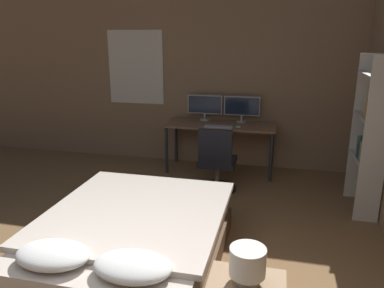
{
  "coord_description": "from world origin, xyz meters",
  "views": [
    {
      "loc": [
        0.91,
        -1.6,
        2.04
      ],
      "look_at": [
        -0.11,
        2.73,
        0.75
      ],
      "focal_mm": 35.0,
      "sensor_mm": 36.0,
      "label": 1
    }
  ],
  "objects_px": {
    "bedside_lamp": "(248,262)",
    "keyboard": "(218,127)",
    "desk": "(220,129)",
    "monitor_left": "(205,106)",
    "computer_mouse": "(238,127)",
    "office_chair": "(217,166)",
    "bed": "(133,242)",
    "bookshelf": "(370,132)",
    "monitor_right": "(242,107)"
  },
  "relations": [
    {
      "from": "bedside_lamp",
      "to": "keyboard",
      "type": "height_order",
      "value": "keyboard"
    },
    {
      "from": "desk",
      "to": "monitor_left",
      "type": "distance_m",
      "value": 0.48
    },
    {
      "from": "bedside_lamp",
      "to": "computer_mouse",
      "type": "relative_size",
      "value": 3.54
    },
    {
      "from": "office_chair",
      "to": "bed",
      "type": "bearing_deg",
      "value": -102.61
    },
    {
      "from": "monitor_left",
      "to": "office_chair",
      "type": "distance_m",
      "value": 1.26
    },
    {
      "from": "computer_mouse",
      "to": "keyboard",
      "type": "bearing_deg",
      "value": 180.0
    },
    {
      "from": "office_chair",
      "to": "bookshelf",
      "type": "bearing_deg",
      "value": -6.04
    },
    {
      "from": "computer_mouse",
      "to": "office_chair",
      "type": "relative_size",
      "value": 0.08
    },
    {
      "from": "bedside_lamp",
      "to": "monitor_left",
      "type": "xyz_separation_m",
      "value": [
        -1.01,
        3.63,
        0.32
      ]
    },
    {
      "from": "keyboard",
      "to": "office_chair",
      "type": "relative_size",
      "value": 0.45
    },
    {
      "from": "monitor_left",
      "to": "office_chair",
      "type": "height_order",
      "value": "monitor_left"
    },
    {
      "from": "bed",
      "to": "computer_mouse",
      "type": "bearing_deg",
      "value": 75.72
    },
    {
      "from": "desk",
      "to": "keyboard",
      "type": "xyz_separation_m",
      "value": [
        -0.0,
        -0.22,
        0.09
      ]
    },
    {
      "from": "monitor_left",
      "to": "computer_mouse",
      "type": "relative_size",
      "value": 7.87
    },
    {
      "from": "desk",
      "to": "bookshelf",
      "type": "distance_m",
      "value": 2.15
    },
    {
      "from": "bedside_lamp",
      "to": "office_chair",
      "type": "height_order",
      "value": "office_chair"
    },
    {
      "from": "monitor_right",
      "to": "bookshelf",
      "type": "height_order",
      "value": "bookshelf"
    },
    {
      "from": "monitor_left",
      "to": "desk",
      "type": "bearing_deg",
      "value": -37.25
    },
    {
      "from": "bedside_lamp",
      "to": "bookshelf",
      "type": "height_order",
      "value": "bookshelf"
    },
    {
      "from": "monitor_right",
      "to": "bedside_lamp",
      "type": "bearing_deg",
      "value": -83.3
    },
    {
      "from": "bedside_lamp",
      "to": "desk",
      "type": "bearing_deg",
      "value": 101.88
    },
    {
      "from": "bedside_lamp",
      "to": "computer_mouse",
      "type": "height_order",
      "value": "computer_mouse"
    },
    {
      "from": "bed",
      "to": "monitor_right",
      "type": "height_order",
      "value": "monitor_right"
    },
    {
      "from": "monitor_right",
      "to": "office_chair",
      "type": "relative_size",
      "value": 0.61
    },
    {
      "from": "monitor_left",
      "to": "computer_mouse",
      "type": "distance_m",
      "value": 0.76
    },
    {
      "from": "bedside_lamp",
      "to": "office_chair",
      "type": "bearing_deg",
      "value": 103.64
    },
    {
      "from": "bedside_lamp",
      "to": "desk",
      "type": "distance_m",
      "value": 3.49
    },
    {
      "from": "keyboard",
      "to": "bookshelf",
      "type": "relative_size",
      "value": 0.22
    },
    {
      "from": "bed",
      "to": "desk",
      "type": "bearing_deg",
      "value": 82.75
    },
    {
      "from": "bed",
      "to": "office_chair",
      "type": "relative_size",
      "value": 2.18
    },
    {
      "from": "desk",
      "to": "bedside_lamp",
      "type": "bearing_deg",
      "value": -78.12
    },
    {
      "from": "desk",
      "to": "monitor_right",
      "type": "distance_m",
      "value": 0.48
    },
    {
      "from": "monitor_right",
      "to": "computer_mouse",
      "type": "distance_m",
      "value": 0.49
    },
    {
      "from": "bedside_lamp",
      "to": "bookshelf",
      "type": "relative_size",
      "value": 0.13
    },
    {
      "from": "monitor_left",
      "to": "computer_mouse",
      "type": "bearing_deg",
      "value": -37.01
    },
    {
      "from": "office_chair",
      "to": "monitor_right",
      "type": "bearing_deg",
      "value": 78.56
    },
    {
      "from": "computer_mouse",
      "to": "office_chair",
      "type": "xyz_separation_m",
      "value": [
        -0.21,
        -0.58,
        -0.41
      ]
    },
    {
      "from": "desk",
      "to": "monitor_right",
      "type": "bearing_deg",
      "value": 37.25
    },
    {
      "from": "keyboard",
      "to": "monitor_left",
      "type": "bearing_deg",
      "value": 123.53
    },
    {
      "from": "bedside_lamp",
      "to": "bookshelf",
      "type": "xyz_separation_m",
      "value": [
        1.17,
        2.42,
        0.31
      ]
    },
    {
      "from": "monitor_left",
      "to": "keyboard",
      "type": "distance_m",
      "value": 0.57
    },
    {
      "from": "keyboard",
      "to": "computer_mouse",
      "type": "xyz_separation_m",
      "value": [
        0.29,
        0.0,
        0.01
      ]
    },
    {
      "from": "monitor_right",
      "to": "keyboard",
      "type": "xyz_separation_m",
      "value": [
        -0.29,
        -0.44,
        -0.22
      ]
    },
    {
      "from": "bedside_lamp",
      "to": "computer_mouse",
      "type": "distance_m",
      "value": 3.22
    },
    {
      "from": "monitor_left",
      "to": "bookshelf",
      "type": "height_order",
      "value": "bookshelf"
    },
    {
      "from": "bedside_lamp",
      "to": "desk",
      "type": "relative_size",
      "value": 0.15
    },
    {
      "from": "desk",
      "to": "computer_mouse",
      "type": "relative_size",
      "value": 23.75
    },
    {
      "from": "monitor_left",
      "to": "bookshelf",
      "type": "distance_m",
      "value": 2.49
    },
    {
      "from": "office_chair",
      "to": "monitor_left",
      "type": "bearing_deg",
      "value": 110.16
    },
    {
      "from": "monitor_left",
      "to": "computer_mouse",
      "type": "height_order",
      "value": "monitor_left"
    }
  ]
}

